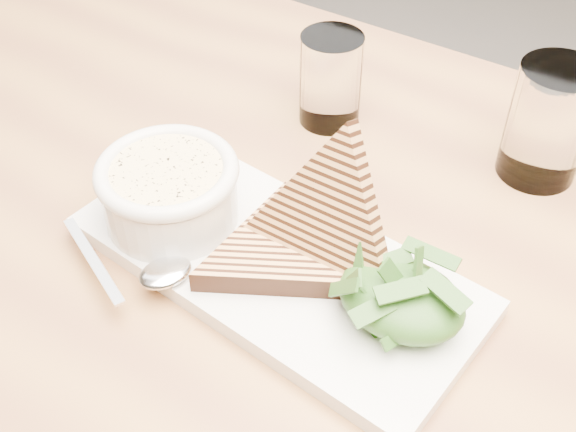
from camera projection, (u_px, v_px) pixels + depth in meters
The scene contains 14 objects.
table_top at pixel (274, 281), 0.65m from camera, with size 1.27×0.85×0.04m, color #9F6D3D.
table_leg_bl at pixel (120, 166), 1.36m from camera, with size 0.06×0.06×0.72m, color #9F6D3D.
platter at pixel (276, 264), 0.62m from camera, with size 0.36×0.16×0.02m, color white.
soup_bowl at pixel (170, 197), 0.64m from camera, with size 0.12×0.12×0.05m, color white.
soup at pixel (167, 173), 0.62m from camera, with size 0.10×0.10×0.01m, color #F5D895.
bowl_rim at pixel (166, 171), 0.62m from camera, with size 0.13×0.13×0.01m, color white.
sandwich_flat at pixel (279, 252), 0.61m from camera, with size 0.16×0.16×0.02m, color tan, non-canonical shape.
sandwich_lean at pixel (328, 214), 0.58m from camera, with size 0.16×0.16×0.09m, color tan, non-canonical shape.
salad_base at pixel (401, 299), 0.56m from camera, with size 0.10×0.08×0.04m, color #193D0E.
arugula_pile at pixel (402, 293), 0.55m from camera, with size 0.11×0.10×0.05m, color #3D712C, non-canonical shape.
spoon_bowl at pixel (165, 272), 0.60m from camera, with size 0.03×0.05×0.01m, color silver.
spoon_handle at pixel (93, 260), 0.61m from camera, with size 0.12×0.01×0.00m, color silver.
glass_near at pixel (331, 80), 0.76m from camera, with size 0.07×0.07×0.10m, color white.
glass_far at pixel (548, 123), 0.69m from camera, with size 0.08×0.08×0.12m, color white.
Camera 1 is at (0.17, -0.45, 1.23)m, focal length 45.00 mm.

